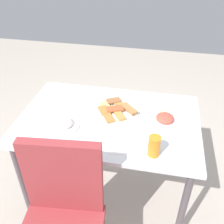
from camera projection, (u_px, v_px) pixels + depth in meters
ground_plane at (109, 188)px, 2.10m from camera, size 6.00×6.00×0.00m
dining_table at (109, 128)px, 1.74m from camera, size 1.16×0.76×0.71m
dining_chair at (61, 216)px, 1.31m from camera, size 0.46×0.47×0.93m
pide_platter at (116, 110)px, 1.74m from camera, size 0.30×0.31×0.04m
salad_plate_greens at (165, 119)px, 1.66m from camera, size 0.20×0.20×0.04m
salad_plate_rice at (64, 124)px, 1.61m from camera, size 0.19×0.19×0.06m
soda_can at (154, 146)px, 1.39m from camera, size 0.09×0.09×0.12m
paper_napkin at (120, 147)px, 1.47m from camera, size 0.12×0.12×0.00m
fork at (121, 145)px, 1.48m from camera, size 0.18×0.02×0.00m
spoon at (120, 149)px, 1.45m from camera, size 0.18×0.03×0.00m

